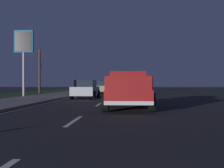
{
  "coord_description": "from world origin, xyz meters",
  "views": [
    {
      "loc": [
        -0.17,
        -1.83,
        1.23
      ],
      "look_at": [
        12.24,
        -0.99,
        1.22
      ],
      "focal_mm": 41.95,
      "sensor_mm": 36.0,
      "label": 1
    }
  ],
  "objects_px": {
    "sedan_tan": "(101,87)",
    "sedan_silver": "(86,89)",
    "gas_price_sign": "(24,47)",
    "bare_tree_far": "(40,70)",
    "pickup_truck": "(128,90)"
  },
  "relations": [
    {
      "from": "sedan_silver",
      "to": "pickup_truck",
      "type": "bearing_deg",
      "value": -156.58
    },
    {
      "from": "sedan_tan",
      "to": "sedan_silver",
      "type": "height_order",
      "value": "same"
    },
    {
      "from": "sedan_tan",
      "to": "pickup_truck",
      "type": "bearing_deg",
      "value": -169.66
    },
    {
      "from": "sedan_tan",
      "to": "sedan_silver",
      "type": "distance_m",
      "value": 10.81
    },
    {
      "from": "sedan_silver",
      "to": "gas_price_sign",
      "type": "height_order",
      "value": "gas_price_sign"
    },
    {
      "from": "gas_price_sign",
      "to": "bare_tree_far",
      "type": "relative_size",
      "value": 1.11
    },
    {
      "from": "pickup_truck",
      "to": "bare_tree_far",
      "type": "xyz_separation_m",
      "value": [
        20.44,
        11.87,
        2.17
      ]
    },
    {
      "from": "pickup_truck",
      "to": "sedan_tan",
      "type": "xyz_separation_m",
      "value": [
        19.2,
        3.5,
        -0.13
      ]
    },
    {
      "from": "gas_price_sign",
      "to": "sedan_silver",
      "type": "bearing_deg",
      "value": -115.0
    },
    {
      "from": "sedan_tan",
      "to": "bare_tree_far",
      "type": "bearing_deg",
      "value": 81.58
    },
    {
      "from": "sedan_tan",
      "to": "gas_price_sign",
      "type": "xyz_separation_m",
      "value": [
        -7.7,
        6.81,
        4.07
      ]
    },
    {
      "from": "bare_tree_far",
      "to": "sedan_tan",
      "type": "bearing_deg",
      "value": -98.42
    },
    {
      "from": "sedan_tan",
      "to": "bare_tree_far",
      "type": "distance_m",
      "value": 8.76
    },
    {
      "from": "sedan_tan",
      "to": "gas_price_sign",
      "type": "bearing_deg",
      "value": 138.49
    },
    {
      "from": "gas_price_sign",
      "to": "bare_tree_far",
      "type": "height_order",
      "value": "gas_price_sign"
    }
  ]
}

